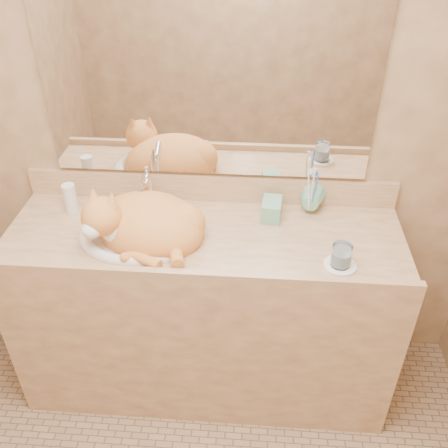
# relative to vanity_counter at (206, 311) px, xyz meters

# --- Properties ---
(wall_back) EXTENTS (2.40, 0.02, 2.50)m
(wall_back) POSITION_rel_vanity_counter_xyz_m (0.00, 0.28, 0.82)
(wall_back) COLOR brown
(wall_back) RESTS_ON ground
(vanity_counter) EXTENTS (1.60, 0.55, 0.85)m
(vanity_counter) POSITION_rel_vanity_counter_xyz_m (0.00, 0.00, 0.00)
(vanity_counter) COLOR #916541
(vanity_counter) RESTS_ON floor
(mirror) EXTENTS (1.30, 0.02, 0.80)m
(mirror) POSITION_rel_vanity_counter_xyz_m (0.00, 0.26, 0.97)
(mirror) COLOR white
(mirror) RESTS_ON wall_back
(sink_basin) EXTENTS (0.55, 0.49, 0.15)m
(sink_basin) POSITION_rel_vanity_counter_xyz_m (-0.25, -0.02, 0.50)
(sink_basin) COLOR white
(sink_basin) RESTS_ON vanity_counter
(faucet) EXTENTS (0.05, 0.13, 0.19)m
(faucet) POSITION_rel_vanity_counter_xyz_m (-0.25, 0.16, 0.52)
(faucet) COLOR silver
(faucet) RESTS_ON vanity_counter
(cat) EXTENTS (0.53, 0.48, 0.24)m
(cat) POSITION_rel_vanity_counter_xyz_m (-0.23, -0.04, 0.50)
(cat) COLOR orange
(cat) RESTS_ON sink_basin
(soap_dispenser) EXTENTS (0.09, 0.09, 0.18)m
(soap_dispenser) POSITION_rel_vanity_counter_xyz_m (0.26, 0.09, 0.51)
(soap_dispenser) COLOR #6DAE8E
(soap_dispenser) RESTS_ON vanity_counter
(toothbrush_cup) EXTENTS (0.13, 0.13, 0.10)m
(toothbrush_cup) POSITION_rel_vanity_counter_xyz_m (0.43, 0.17, 0.48)
(toothbrush_cup) COLOR #6DAE8E
(toothbrush_cup) RESTS_ON vanity_counter
(toothbrushes) EXTENTS (0.04, 0.04, 0.22)m
(toothbrushes) POSITION_rel_vanity_counter_xyz_m (0.43, 0.17, 0.56)
(toothbrushes) COLOR silver
(toothbrushes) RESTS_ON toothbrush_cup
(saucer) EXTENTS (0.12, 0.12, 0.01)m
(saucer) POSITION_rel_vanity_counter_xyz_m (0.52, -0.16, 0.43)
(saucer) COLOR white
(saucer) RESTS_ON vanity_counter
(water_glass) EXTENTS (0.07, 0.07, 0.09)m
(water_glass) POSITION_rel_vanity_counter_xyz_m (0.52, -0.16, 0.48)
(water_glass) COLOR silver
(water_glass) RESTS_ON saucer
(lotion_bottle) EXTENTS (0.05, 0.05, 0.13)m
(lotion_bottle) POSITION_rel_vanity_counter_xyz_m (-0.58, 0.13, 0.49)
(lotion_bottle) COLOR silver
(lotion_bottle) RESTS_ON vanity_counter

